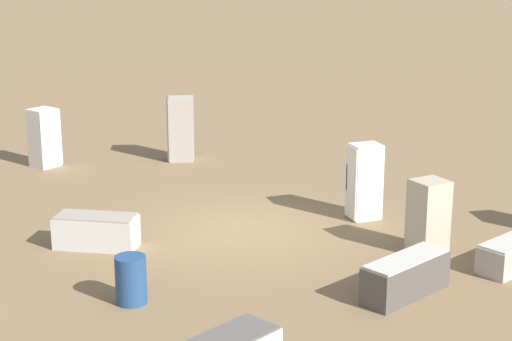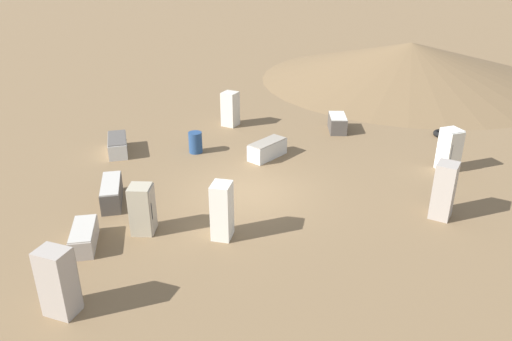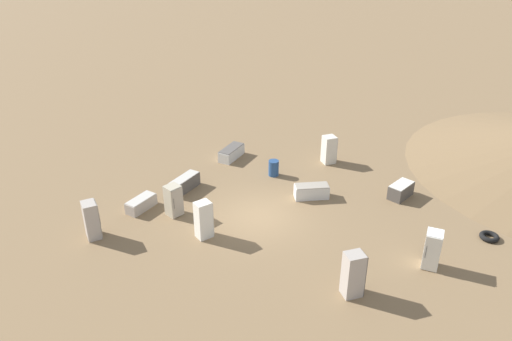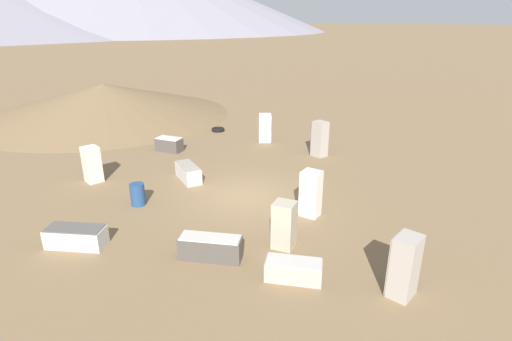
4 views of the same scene
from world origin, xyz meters
The scene contains 15 objects.
ground_plane centered at (0.00, 0.00, 0.00)m, with size 1000.00×1000.00×0.00m, color brown.
dirt_mound centered at (-2.02, -18.32, 1.17)m, with size 18.46×18.46×2.35m.
discarded_fridge_0 centered at (1.67, 3.69, 0.77)m, with size 0.89×0.87×1.55m.
discarded_fridge_1 centered at (-6.04, -5.14, 0.83)m, with size 0.95×0.94×1.66m.
discarded_fridge_2 centered at (-0.88, -7.42, 0.38)m, with size 1.25×1.58×0.76m.
discarded_fridge_3 centered at (6.56, -0.87, 0.33)m, with size 1.77×1.89×0.67m.
discarded_fridge_4 centered at (0.72, -3.17, 0.35)m, with size 1.12×1.85×0.71m.
discarded_fridge_5 centered at (-6.32, -1.30, 0.93)m, with size 0.66×0.78×1.87m.
discarded_fridge_6 centered at (-0.62, 2.85, 0.88)m, with size 0.70×0.82×1.77m.
discarded_fridge_7 centered at (1.15, 7.47, 0.88)m, with size 0.80×0.70×1.76m.
discarded_fridge_8 centered at (3.82, 2.65, 0.37)m, with size 1.66×1.89×0.74m.
discarded_fridge_9 centered at (3.95, -5.92, 0.81)m, with size 0.68×0.74×1.63m.
discarded_fridge_10 centered at (2.75, 5.08, 0.30)m, with size 1.46×1.66×0.60m.
scrap_tire centered at (-5.41, -8.90, 0.11)m, with size 0.85×0.85×0.22m.
rusty_barrel centered at (3.64, -2.32, 0.44)m, with size 0.56×0.56×0.88m.
Camera 4 is at (9.93, 11.28, 6.90)m, focal length 28.00 mm.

